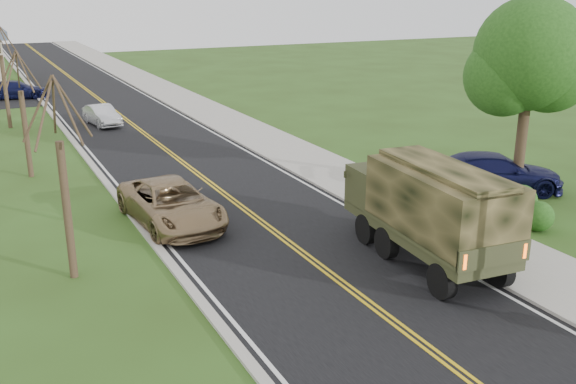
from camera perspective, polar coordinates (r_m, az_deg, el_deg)
road at (r=50.25m, az=-15.95°, el=7.55°), size 8.00×120.00×0.01m
curb_right at (r=51.16m, az=-11.37°, el=8.12°), size 0.30×120.00×0.12m
sidewalk_right at (r=51.65m, az=-9.49°, el=8.30°), size 3.20×120.00×0.10m
curb_left at (r=49.65m, az=-20.68°, el=7.03°), size 0.30×120.00×0.10m
leafy_tree at (r=27.65m, az=20.72°, el=10.72°), size 4.83×4.50×8.10m
bare_tree_a at (r=19.68m, az=-19.20°, el=-0.19°), size 1.93×2.26×6.08m
bare_tree_b at (r=31.33m, az=-22.36°, el=5.63°), size 1.83×2.14×5.73m
bare_tree_c at (r=43.12m, az=-23.89°, el=8.85°), size 2.04×2.39×6.42m
military_truck at (r=20.32m, az=12.46°, el=-1.16°), size 2.84×6.85×3.34m
suv_champagne at (r=23.87m, az=-10.34°, el=-1.01°), size 3.05×5.85×1.57m
sedan_silver at (r=42.27m, az=-16.20°, el=6.56°), size 1.85×3.98×1.26m
pickup_navy at (r=28.59m, az=17.87°, el=1.63°), size 6.12×4.67×1.65m
lot_car_navy at (r=54.79m, az=-23.00°, el=8.36°), size 5.06×2.78×1.39m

